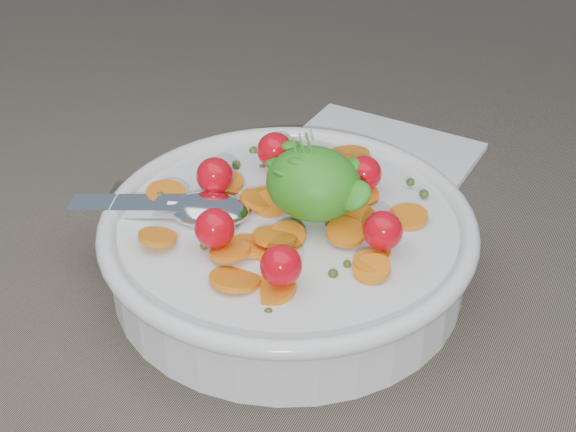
% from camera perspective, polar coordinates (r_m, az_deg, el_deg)
% --- Properties ---
extents(ground, '(6.00, 6.00, 0.00)m').
position_cam_1_polar(ground, '(0.57, -2.75, -3.62)').
color(ground, '#6D604E').
rests_on(ground, ground).
extents(bowl, '(0.27, 0.25, 0.11)m').
position_cam_1_polar(bowl, '(0.54, 0.00, -1.87)').
color(bowl, silver).
rests_on(bowl, ground).
extents(napkin, '(0.16, 0.15, 0.01)m').
position_cam_1_polar(napkin, '(0.69, 6.15, 4.09)').
color(napkin, white).
rests_on(napkin, ground).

